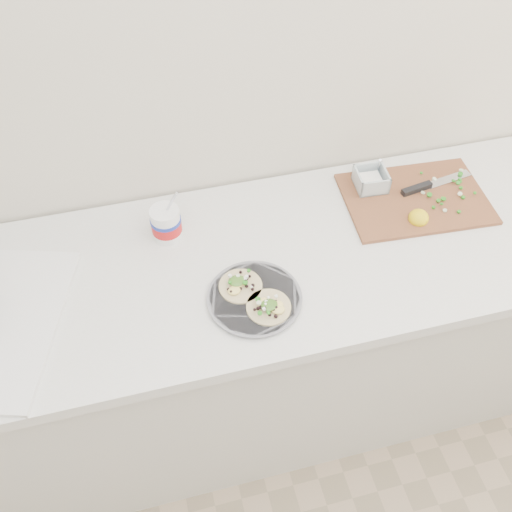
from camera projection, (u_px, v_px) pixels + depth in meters
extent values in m
cube|color=beige|center=(246.00, 72.00, 1.52)|extent=(3.50, 0.05, 2.60)
cube|color=silver|center=(269.00, 340.00, 1.99)|extent=(2.40, 0.62, 0.86)
cube|color=silver|center=(274.00, 262.00, 1.64)|extent=(2.44, 0.66, 0.04)
cylinder|color=slate|center=(254.00, 299.00, 1.52)|extent=(0.24, 0.24, 0.01)
cylinder|color=slate|center=(254.00, 298.00, 1.51)|extent=(0.25, 0.25, 0.00)
cylinder|color=white|center=(166.00, 223.00, 1.64)|extent=(0.08, 0.08, 0.10)
cylinder|color=red|center=(166.00, 224.00, 1.64)|extent=(0.09, 0.09, 0.04)
cylinder|color=#192D99|center=(166.00, 220.00, 1.62)|extent=(0.09, 0.09, 0.01)
cube|color=brown|center=(415.00, 199.00, 1.77)|extent=(0.45, 0.33, 0.01)
cube|color=white|center=(371.00, 181.00, 1.78)|extent=(0.06, 0.06, 0.03)
ellipsoid|color=yellow|center=(419.00, 216.00, 1.69)|extent=(0.06, 0.06, 0.05)
cube|color=silver|center=(448.00, 179.00, 1.82)|extent=(0.16, 0.06, 0.00)
cube|color=black|center=(417.00, 189.00, 1.78)|extent=(0.11, 0.04, 0.02)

